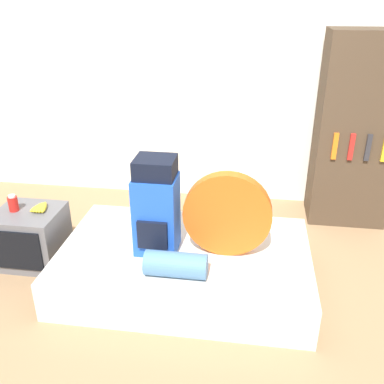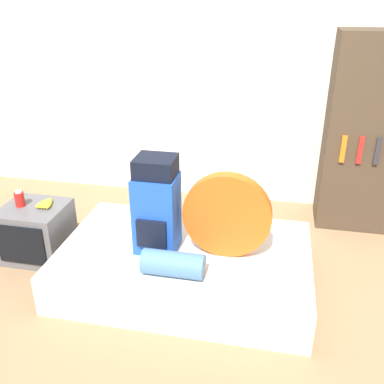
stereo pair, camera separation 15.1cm
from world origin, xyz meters
TOP-DOWN VIEW (x-y plane):
  - ground_plane at (0.00, 0.00)m, footprint 16.00×16.00m
  - wall_back at (0.00, 2.06)m, footprint 8.00×0.05m
  - bed at (-0.04, 0.52)m, footprint 1.78×1.13m
  - backpack at (-0.23, 0.49)m, footprint 0.29×0.30m
  - tent_bag at (0.26, 0.51)m, footprint 0.60×0.09m
  - sleeping_roll at (-0.04, 0.19)m, footprint 0.40×0.17m
  - television at (-1.28, 0.62)m, footprint 0.49×0.46m
  - canister at (-1.38, 0.63)m, footprint 0.07×0.07m
  - banana_bunch at (-1.19, 0.68)m, footprint 0.13×0.17m
  - bookshelf at (1.29, 1.74)m, footprint 0.67×0.43m

SIDE VIEW (x-z plane):
  - ground_plane at x=0.00m, z-range 0.00..0.00m
  - bed at x=-0.04m, z-range 0.00..0.29m
  - television at x=-1.28m, z-range 0.00..0.44m
  - sleeping_roll at x=-0.04m, z-range 0.29..0.46m
  - banana_bunch at x=-1.19m, z-range 0.44..0.48m
  - canister at x=-1.38m, z-range 0.44..0.57m
  - tent_bag at x=0.26m, z-range 0.29..0.90m
  - backpack at x=-0.23m, z-range 0.28..0.97m
  - bookshelf at x=1.29m, z-range 0.00..1.70m
  - wall_back at x=0.00m, z-range 0.00..2.60m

